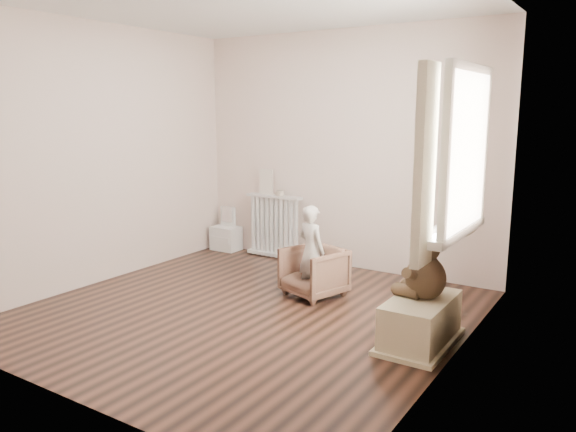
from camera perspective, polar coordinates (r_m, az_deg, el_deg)
The scene contains 19 objects.
floor at distance 5.01m, azimuth -4.28°, elevation -9.66°, with size 3.60×3.60×0.01m, color black.
ceiling at distance 4.78m, azimuth -4.75°, elevation 21.01°, with size 3.60×3.60×0.01m, color white.
back_wall at distance 6.25m, azimuth 5.58°, elevation 6.60°, with size 3.60×0.02×2.60m, color silver.
front_wall at distance 3.47m, azimuth -22.76°, elevation 2.53°, with size 3.60×0.02×2.60m, color silver.
left_wall at distance 5.98m, azimuth -18.47°, elevation 5.92°, with size 0.02×3.60×2.60m, color silver.
right_wall at distance 3.91m, azimuth 17.07°, elevation 3.73°, with size 0.02×3.60×2.60m, color silver.
window at distance 4.20m, azimuth 17.78°, elevation 6.20°, with size 0.03×0.90×1.10m, color white.
window_sill at distance 4.30m, azimuth 16.19°, elevation -1.44°, with size 0.22×1.10×0.06m, color silver.
curtain_left at distance 3.69m, azimuth 13.75°, elevation 4.91°, with size 0.06×0.26×1.30m, color beige.
curtain_right at distance 4.78m, azimuth 18.26°, elevation 5.94°, with size 0.06×0.26×1.30m, color beige.
radiator at distance 6.69m, azimuth -1.41°, elevation -0.95°, with size 0.71×0.14×0.75m, color silver.
paper_doll at distance 6.67m, azimuth -2.20°, elevation 3.49°, with size 0.18×0.02×0.30m, color beige.
tin_a at distance 6.58m, azimuth -0.85°, elevation 2.33°, with size 0.10×0.10×0.06m, color #A59E8C.
toy_vanity at distance 7.11m, azimuth -6.32°, elevation -1.26°, with size 0.35×0.25×0.54m, color silver.
armchair at distance 5.35m, azimuth 2.64°, elevation -5.69°, with size 0.50×0.52×0.47m, color brown.
child at distance 5.25m, azimuth 2.38°, elevation -3.55°, with size 0.31×0.21×0.86m, color beige.
toy_bench at distance 4.40m, azimuth 13.31°, elevation -10.10°, with size 0.40×0.76×0.36m, color beige.
teddy_bear at distance 4.30m, azimuth 13.89°, elevation -4.07°, with size 0.40×0.31×0.49m, color #382919, non-canonical shape.
plush_cat at distance 4.28m, azimuth 16.16°, elevation 0.29°, with size 0.16×0.26×0.22m, color #656155, non-canonical shape.
Camera 1 is at (2.84, -3.74, 1.75)m, focal length 35.00 mm.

